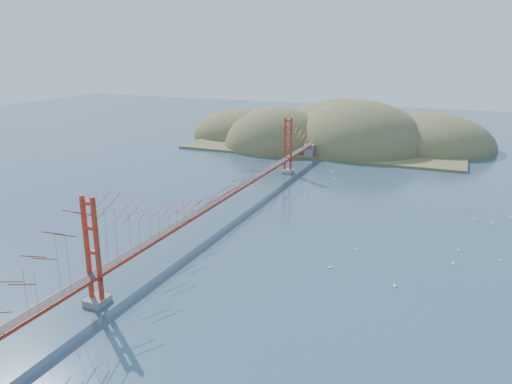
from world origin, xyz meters
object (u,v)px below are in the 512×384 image
at_px(bridge, 224,173).
at_px(sailboat_0, 357,248).
at_px(sailboat_2, 501,260).
at_px(sailboat_1, 453,263).

xyz_separation_m(bridge, sailboat_0, (22.00, -5.41, -6.87)).
bearing_deg(sailboat_2, sailboat_0, -169.12).
bearing_deg(sailboat_1, sailboat_0, -179.72).
height_order(bridge, sailboat_0, bridge).
height_order(bridge, sailboat_1, bridge).
bearing_deg(sailboat_2, sailboat_1, -148.94).
distance_m(sailboat_1, sailboat_2, 6.33).
xyz_separation_m(sailboat_1, sailboat_0, (-11.87, -0.06, -0.01)).
bearing_deg(bridge, sailboat_2, -3.04).
distance_m(bridge, sailboat_0, 23.67).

